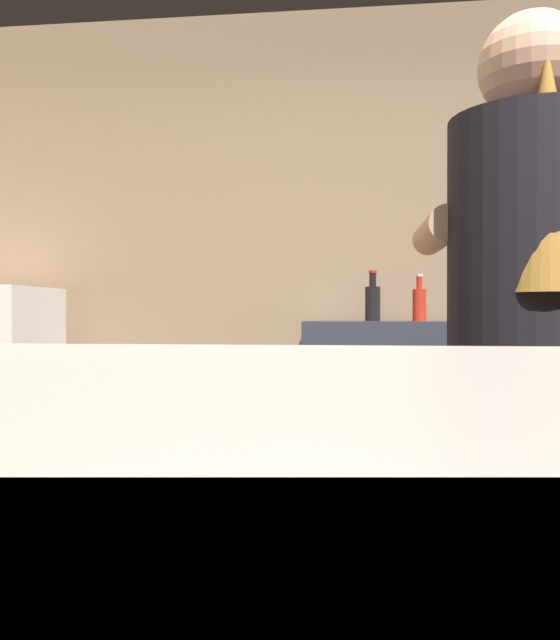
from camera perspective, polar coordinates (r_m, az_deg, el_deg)
The scene contains 8 objects.
wall_back at distance 3.52m, azimuth 8.69°, elevation 4.59°, with size 5.20×0.10×2.70m, color #9B795C.
prep_counter at distance 2.03m, azimuth 20.76°, elevation -18.42°, with size 2.10×0.60×0.88m, color brown.
back_shelf at distance 3.28m, azimuth 9.86°, elevation -9.43°, with size 0.87×0.36×1.06m, color #303440.
bartender at distance 1.45m, azimuth 21.02°, elevation -3.52°, with size 0.43×0.51×1.72m.
mixing_bowl at distance 1.95m, azimuth 2.36°, elevation -5.09°, with size 0.17×0.17×0.05m, color silver.
bottle_soy at distance 3.28m, azimuth 8.05°, elevation 1.59°, with size 0.08×0.08×0.25m.
bottle_vinegar at distance 3.22m, azimuth 12.00°, elevation 1.45°, with size 0.06×0.06×0.23m.
bottle_olive_oil at distance 3.23m, azimuth 16.31°, elevation 1.09°, with size 0.06×0.06×0.18m.
Camera 1 is at (-0.11, -1.31, 1.10)m, focal length 36.90 mm.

